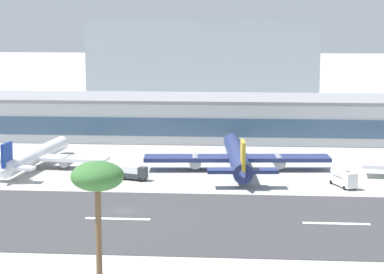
# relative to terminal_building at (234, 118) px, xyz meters

# --- Properties ---
(ground_plane) EXTENTS (1400.00, 1400.00, 0.00)m
(ground_plane) POSITION_rel_terminal_building_xyz_m (-19.16, -89.02, -6.48)
(ground_plane) COLOR #A8A8A3
(runway_strip) EXTENTS (800.00, 41.15, 0.08)m
(runway_strip) POSITION_rel_terminal_building_xyz_m (-19.16, -94.78, -6.44)
(runway_strip) COLOR #38383A
(runway_strip) RESTS_ON ground_plane
(runway_centreline_dash_4) EXTENTS (12.00, 1.20, 0.01)m
(runway_centreline_dash_4) POSITION_rel_terminal_building_xyz_m (-19.21, -94.78, -6.39)
(runway_centreline_dash_4) COLOR white
(runway_centreline_dash_4) RESTS_ON runway_strip
(runway_centreline_dash_5) EXTENTS (12.00, 1.20, 0.01)m
(runway_centreline_dash_5) POSITION_rel_terminal_building_xyz_m (20.39, -94.78, -6.39)
(runway_centreline_dash_5) COLOR white
(runway_centreline_dash_5) RESTS_ON runway_strip
(terminal_building) EXTENTS (197.01, 29.31, 12.94)m
(terminal_building) POSITION_rel_terminal_building_xyz_m (0.00, 0.00, 0.00)
(terminal_building) COLOR #B7BABC
(terminal_building) RESTS_ON ground_plane
(distant_hotel_block) EXTENTS (104.19, 37.09, 36.14)m
(distant_hotel_block) POSITION_rel_terminal_building_xyz_m (-16.78, 117.12, 11.59)
(distant_hotel_block) COLOR #A8B2BC
(distant_hotel_block) RESTS_ON ground_plane
(airliner_navy_tail_gate_0) EXTENTS (37.17, 42.88, 8.95)m
(airliner_navy_tail_gate_0) POSITION_rel_terminal_building_xyz_m (-48.26, -50.22, -3.62)
(airliner_navy_tail_gate_0) COLOR white
(airliner_navy_tail_gate_0) RESTS_ON ground_plane
(airliner_gold_tail_gate_1) EXTENTS (45.48, 49.74, 10.39)m
(airliner_gold_tail_gate_1) POSITION_rel_terminal_building_xyz_m (1.82, -49.61, -3.17)
(airliner_gold_tail_gate_1) COLOR navy
(airliner_gold_tail_gate_1) RESTS_ON ground_plane
(service_fuel_truck_1) EXTENTS (5.59, 8.86, 3.95)m
(service_fuel_truck_1) POSITION_rel_terminal_building_xyz_m (25.27, -64.76, -4.45)
(service_fuel_truck_1) COLOR white
(service_fuel_truck_1) RESTS_ON ground_plane
(service_box_truck_2) EXTENTS (6.46, 4.27, 3.25)m
(service_box_truck_2) POSITION_rel_terminal_building_xyz_m (-21.42, -61.67, -4.69)
(service_box_truck_2) COLOR #2D3338
(service_box_truck_2) RESTS_ON ground_plane
(palm_tree_1) EXTENTS (6.98, 6.98, 17.84)m
(palm_tree_1) POSITION_rel_terminal_building_xyz_m (-15.05, -130.87, 9.03)
(palm_tree_1) COLOR brown
(palm_tree_1) RESTS_ON ground_plane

